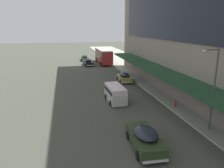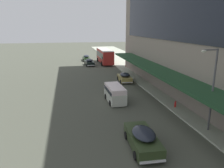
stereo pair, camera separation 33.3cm
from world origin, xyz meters
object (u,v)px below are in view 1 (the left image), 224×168
(transit_bus_kerbside_front, at_px, (103,55))
(vw_van, at_px, (115,93))
(sedan_lead_near, at_px, (88,62))
(fire_hydrant, at_px, (176,104))
(street_lamp, at_px, (213,84))
(sedan_oncoming_rear, at_px, (145,138))
(sedan_oncoming_front, at_px, (124,77))
(sedan_second_mid, at_px, (85,58))

(transit_bus_kerbside_front, bearing_deg, vw_van, -97.42)
(transit_bus_kerbside_front, height_order, sedan_lead_near, transit_bus_kerbside_front)
(fire_hydrant, bearing_deg, street_lamp, -90.20)
(sedan_oncoming_rear, bearing_deg, transit_bus_kerbside_front, 84.28)
(sedan_oncoming_front, relative_size, vw_van, 0.95)
(street_lamp, bearing_deg, sedan_lead_near, 100.40)
(sedan_oncoming_front, distance_m, sedan_oncoming_rear, 20.13)
(sedan_oncoming_front, height_order, vw_van, vw_van)
(sedan_second_mid, distance_m, fire_hydrant, 37.36)
(transit_bus_kerbside_front, bearing_deg, sedan_second_mid, 126.32)
(street_lamp, bearing_deg, sedan_oncoming_front, 97.33)
(vw_van, bearing_deg, sedan_second_mid, 90.70)
(fire_hydrant, bearing_deg, sedan_oncoming_rear, -131.83)
(vw_van, relative_size, fire_hydrant, 6.57)
(sedan_oncoming_front, relative_size, street_lamp, 0.63)
(street_lamp, relative_size, fire_hydrant, 9.94)
(transit_bus_kerbside_front, height_order, sedan_second_mid, transit_bus_kerbside_front)
(sedan_lead_near, height_order, sedan_second_mid, sedan_lead_near)
(sedan_oncoming_front, height_order, street_lamp, street_lamp)
(sedan_lead_near, bearing_deg, fire_hydrant, -77.61)
(sedan_second_mid, bearing_deg, sedan_oncoming_front, -80.41)
(sedan_oncoming_rear, bearing_deg, street_lamp, 12.31)
(sedan_lead_near, height_order, fire_hydrant, sedan_lead_near)
(sedan_oncoming_rear, distance_m, fire_hydrant, 9.41)
(sedan_oncoming_rear, height_order, street_lamp, street_lamp)
(transit_bus_kerbside_front, xyz_separation_m, sedan_second_mid, (-4.02, 5.46, -1.20))
(sedan_oncoming_front, xyz_separation_m, sedan_second_mid, (-4.07, 24.06, -0.00))
(sedan_second_mid, height_order, vw_van, vw_van)
(sedan_lead_near, xyz_separation_m, fire_hydrant, (6.42, -29.22, -0.28))
(sedan_oncoming_front, relative_size, fire_hydrant, 6.22)
(transit_bus_kerbside_front, height_order, fire_hydrant, transit_bus_kerbside_front)
(sedan_lead_near, distance_m, street_lamp, 35.61)
(sedan_oncoming_rear, bearing_deg, vw_van, 88.76)
(sedan_oncoming_rear, xyz_separation_m, vw_van, (0.23, 10.63, 0.31))
(sedan_oncoming_front, relative_size, sedan_oncoming_rear, 0.88)
(fire_hydrant, bearing_deg, vw_van, 149.08)
(sedan_oncoming_front, bearing_deg, street_lamp, -82.67)
(sedan_lead_near, distance_m, sedan_oncoming_rear, 36.23)
(sedan_lead_near, height_order, sedan_oncoming_front, sedan_lead_near)
(sedan_oncoming_front, xyz_separation_m, vw_van, (-3.66, -9.12, 0.34))
(transit_bus_kerbside_front, xyz_separation_m, street_lamp, (2.41, -36.98, 2.24))
(sedan_second_mid, bearing_deg, transit_bus_kerbside_front, -53.68)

